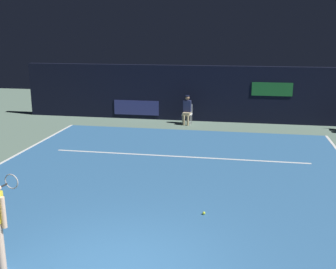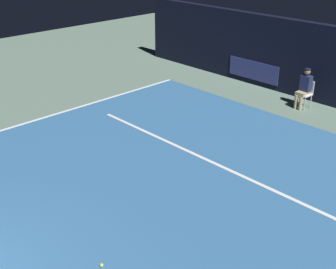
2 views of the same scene
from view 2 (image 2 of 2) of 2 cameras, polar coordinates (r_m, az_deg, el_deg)
ground_plane at (r=10.29m, az=-2.47°, el=-7.28°), size 33.52×33.52×0.00m
court_surface at (r=10.29m, az=-2.47°, el=-7.25°), size 11.07×11.91×0.01m
line_sideline_right at (r=14.42m, az=-17.06°, el=1.56°), size 0.10×11.91×0.01m
line_service at (r=11.57m, az=5.30°, el=-3.37°), size 8.63×0.10×0.01m
back_wall at (r=15.77m, az=20.04°, el=8.10°), size 16.87×0.33×2.60m
line_judge_on_chair at (r=15.35m, az=16.91°, el=5.69°), size 0.46×0.55×1.32m
tennis_ball at (r=8.35m, az=-8.41°, el=-16.07°), size 0.07×0.07×0.07m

